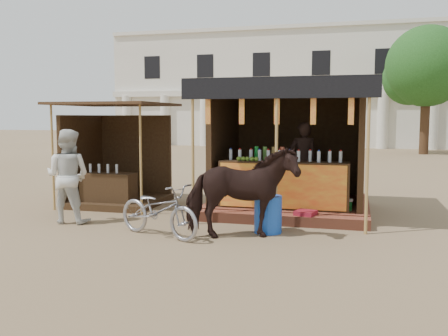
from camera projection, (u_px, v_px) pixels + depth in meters
ground at (198, 246)px, 7.98m from camera, size 120.00×120.00×0.00m
main_stall at (290, 165)px, 10.84m from camera, size 3.60×3.61×2.78m
secondary_stall at (113, 168)px, 11.81m from camera, size 2.40×2.40×2.38m
cow at (241, 193)px, 8.43m from camera, size 2.04×1.49×1.57m
motorbike at (159, 210)px, 8.58m from camera, size 1.87×1.24×0.93m
bystander at (68, 176)px, 9.68m from camera, size 0.92×0.74×1.83m
blue_barrel at (268, 214)px, 8.89m from camera, size 0.65×0.65×0.67m
red_crate at (306, 218)px, 9.50m from camera, size 0.44×0.45×0.28m
cooler at (333, 209)px, 9.94m from camera, size 0.76×0.67×0.46m
background_building at (296, 91)px, 36.86m from camera, size 26.00×7.45×8.18m
tree at (423, 70)px, 27.30m from camera, size 4.50×4.40×7.00m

